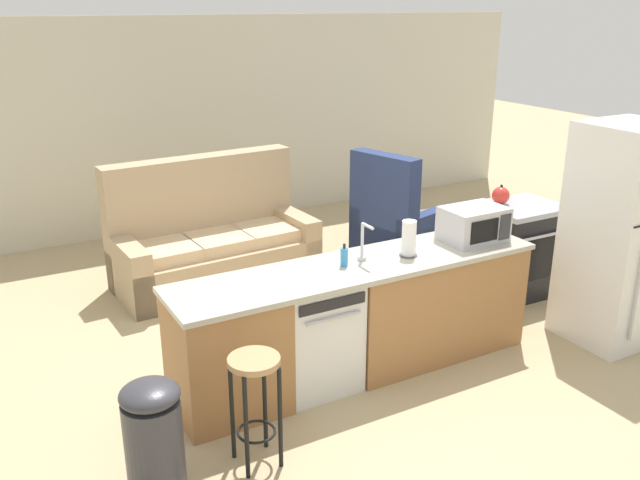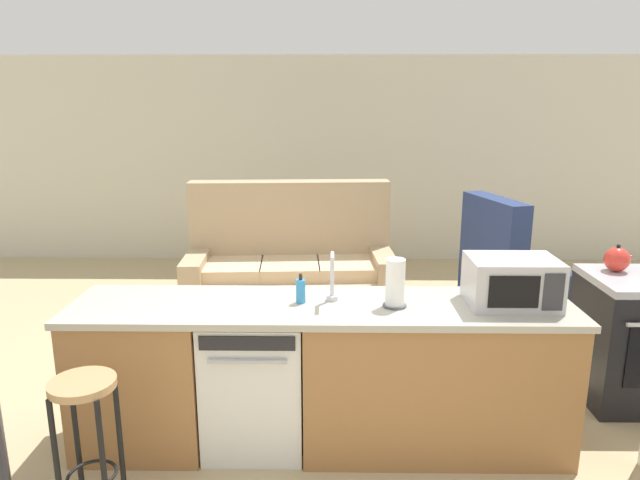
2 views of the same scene
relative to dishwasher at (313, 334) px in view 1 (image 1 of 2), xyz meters
The scene contains 15 objects.
ground_plane 0.49m from the dishwasher, ahead, with size 24.00×24.00×0.00m, color tan.
wall_back 4.33m from the dishwasher, 82.54° to the left, with size 10.00×0.06×2.60m.
kitchen_counter 0.49m from the dishwasher, ahead, with size 2.94×0.66×0.90m.
dishwasher is the anchor object (origin of this frame).
stove_range 2.66m from the dishwasher, 11.91° to the left, with size 0.76×0.68×0.90m.
refrigerator 2.70m from the dishwasher, 11.93° to the right, with size 0.72×0.73×1.85m.
microwave 1.62m from the dishwasher, ahead, with size 0.50×0.37×0.28m.
sink_faucet 0.77m from the dishwasher, ahead, with size 0.07×0.18×0.30m.
paper_towel_roll 1.03m from the dishwasher, ahead, with size 0.14×0.14×0.28m.
soap_bottle 0.62m from the dishwasher, ahead, with size 0.06×0.06×0.18m.
kettle 2.59m from the dishwasher, 15.58° to the left, with size 0.21×0.17×0.19m.
bar_stool 1.00m from the dishwasher, 139.18° to the right, with size 0.32×0.32×0.74m.
trash_bin 1.52m from the dishwasher, 155.58° to the right, with size 0.35×0.35×0.74m.
couch 2.30m from the dishwasher, 88.46° to the left, with size 2.05×1.01×1.27m.
armchair 2.93m from the dishwasher, 43.00° to the left, with size 0.99×1.03×1.20m.
Camera 1 is at (-2.39, -3.96, 2.75)m, focal length 38.00 mm.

